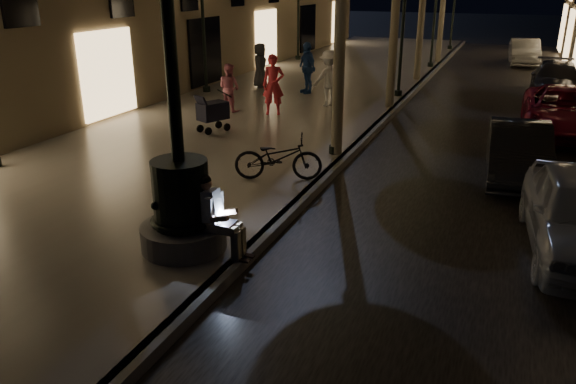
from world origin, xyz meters
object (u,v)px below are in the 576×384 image
at_px(pedestrian_red, 273,85).
at_px(lamp_curb_c, 436,3).
at_px(lamp_curb_b, 404,11).
at_px(lamp_curb_a, 338,29).
at_px(fountain_lamppost, 181,190).
at_px(pedestrian_blue, 307,68).
at_px(stroller, 212,111).
at_px(car_second, 518,152).
at_px(pedestrian_pink, 229,88).
at_px(lamp_left_b, 202,10).
at_px(car_fifth, 524,52).
at_px(seated_man_laptop, 215,213).
at_px(pedestrian_dark, 260,66).
at_px(bicycle, 278,157).
at_px(car_third, 565,112).
at_px(pedestrian_white, 329,79).
at_px(lamp_left_c, 298,1).
at_px(car_rear, 556,80).

bearing_deg(pedestrian_red, lamp_curb_c, 56.43).
bearing_deg(lamp_curb_b, lamp_curb_a, -90.00).
height_order(fountain_lamppost, pedestrian_blue, fountain_lamppost).
xyz_separation_m(lamp_curb_c, stroller, (-3.88, -15.27, -2.43)).
xyz_separation_m(stroller, car_second, (8.18, -0.39, -0.17)).
distance_m(fountain_lamppost, pedestrian_pink, 10.09).
xyz_separation_m(lamp_left_b, car_fifth, (11.40, 13.90, -2.57)).
distance_m(seated_man_laptop, car_second, 7.72).
distance_m(pedestrian_dark, bicycle, 11.14).
relative_size(seated_man_laptop, car_third, 0.27).
height_order(pedestrian_white, pedestrian_dark, pedestrian_white).
height_order(car_second, pedestrian_dark, pedestrian_dark).
distance_m(lamp_curb_c, car_second, 16.45).
bearing_deg(lamp_curb_a, lamp_left_b, 139.80).
bearing_deg(car_fifth, stroller, -117.28).
bearing_deg(pedestrian_pink, car_fifth, -104.36).
height_order(lamp_curb_a, pedestrian_dark, lamp_curb_a).
bearing_deg(car_second, lamp_left_c, 122.44).
height_order(lamp_curb_b, pedestrian_blue, lamp_curb_b).
xyz_separation_m(seated_man_laptop, pedestrian_dark, (-5.44, 13.61, 0.17)).
relative_size(lamp_curb_a, car_fifth, 1.19).
distance_m(pedestrian_red, pedestrian_blue, 3.82).
xyz_separation_m(lamp_curb_c, pedestrian_white, (-1.88, -10.72, -2.09)).
height_order(fountain_lamppost, lamp_curb_b, fountain_lamppost).
bearing_deg(fountain_lamppost, car_fifth, 79.07).
bearing_deg(pedestrian_white, pedestrian_red, 12.92).
relative_size(car_rear, pedestrian_red, 2.36).
distance_m(car_second, pedestrian_dark, 12.23).
xyz_separation_m(lamp_curb_a, car_second, (4.30, 0.34, -2.61)).
bearing_deg(car_rear, lamp_curb_c, 139.33).
relative_size(fountain_lamppost, car_fifth, 1.29).
distance_m(stroller, car_fifth, 20.85).
relative_size(lamp_curb_b, pedestrian_red, 2.51).
xyz_separation_m(lamp_left_c, pedestrian_white, (5.22, -10.72, -2.09)).
height_order(lamp_curb_c, bicycle, lamp_curb_c).
xyz_separation_m(lamp_left_c, pedestrian_blue, (3.71, -8.76, -2.08)).
bearing_deg(lamp_curb_c, pedestrian_dark, -123.37).
bearing_deg(lamp_left_b, car_second, -26.40).
relative_size(lamp_curb_c, pedestrian_blue, 2.51).
xyz_separation_m(stroller, pedestrian_dark, (-1.64, 6.88, 0.27)).
xyz_separation_m(car_second, pedestrian_pink, (-8.96, 2.94, 0.36)).
relative_size(car_fifth, pedestrian_pink, 2.58).
bearing_deg(car_fifth, lamp_curb_b, -114.03).
xyz_separation_m(fountain_lamppost, car_second, (5.00, 6.34, -0.58)).
bearing_deg(lamp_left_b, car_third, -4.54).
distance_m(seated_man_laptop, car_fifth, 26.27).
height_order(lamp_left_b, pedestrian_blue, lamp_left_b).
distance_m(lamp_left_c, pedestrian_white, 12.11).
bearing_deg(pedestrian_pink, lamp_left_b, -34.20).
relative_size(fountain_lamppost, lamp_left_c, 1.08).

